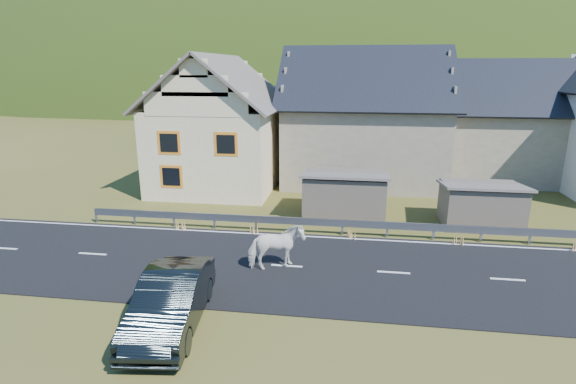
# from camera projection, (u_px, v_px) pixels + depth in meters

# --- Properties ---
(ground) EXTENTS (160.00, 160.00, 0.00)m
(ground) POSITION_uv_depth(u_px,v_px,m) (393.00, 273.00, 16.62)
(ground) COLOR #3A3E12
(ground) RESTS_ON ground
(road) EXTENTS (60.00, 7.00, 0.04)m
(road) POSITION_uv_depth(u_px,v_px,m) (394.00, 273.00, 16.61)
(road) COLOR black
(road) RESTS_ON ground
(lane_markings) EXTENTS (60.00, 6.60, 0.01)m
(lane_markings) POSITION_uv_depth(u_px,v_px,m) (394.00, 272.00, 16.61)
(lane_markings) COLOR silver
(lane_markings) RESTS_ON road
(guardrail) EXTENTS (28.10, 0.09, 0.75)m
(guardrail) POSITION_uv_depth(u_px,v_px,m) (388.00, 226.00, 19.98)
(guardrail) COLOR #93969B
(guardrail) RESTS_ON ground
(shed_left) EXTENTS (4.30, 3.30, 2.40)m
(shed_left) POSITION_uv_depth(u_px,v_px,m) (344.00, 195.00, 22.80)
(shed_left) COLOR #6A5E50
(shed_left) RESTS_ON ground
(shed_right) EXTENTS (3.80, 2.90, 2.20)m
(shed_right) POSITION_uv_depth(u_px,v_px,m) (481.00, 205.00, 21.45)
(shed_right) COLOR #6A5E50
(shed_right) RESTS_ON ground
(house_cream) EXTENTS (7.80, 9.80, 8.30)m
(house_cream) POSITION_uv_depth(u_px,v_px,m) (220.00, 117.00, 28.27)
(house_cream) COLOR #FDE6B7
(house_cream) RESTS_ON ground
(house_stone_a) EXTENTS (10.80, 9.80, 8.90)m
(house_stone_a) POSITION_uv_depth(u_px,v_px,m) (364.00, 110.00, 29.82)
(house_stone_a) COLOR gray
(house_stone_a) RESTS_ON ground
(house_stone_b) EXTENTS (9.80, 8.80, 8.10)m
(house_stone_b) POSITION_uv_depth(u_px,v_px,m) (512.00, 115.00, 30.45)
(house_stone_b) COLOR gray
(house_stone_b) RESTS_ON ground
(mountain) EXTENTS (440.00, 280.00, 260.00)m
(mountain) POSITION_uv_depth(u_px,v_px,m) (368.00, 133.00, 192.92)
(mountain) COLOR #23350D
(mountain) RESTS_ON ground
(conifer_patch) EXTENTS (76.00, 50.00, 28.00)m
(conifer_patch) POSITION_uv_depth(u_px,v_px,m) (166.00, 72.00, 127.48)
(conifer_patch) COLOR black
(conifer_patch) RESTS_ON ground
(horse) EXTENTS (1.66, 2.25, 1.73)m
(horse) POSITION_uv_depth(u_px,v_px,m) (276.00, 247.00, 16.71)
(horse) COLOR white
(horse) RESTS_ON road
(car) EXTENTS (2.26, 5.04, 1.61)m
(car) POSITION_uv_depth(u_px,v_px,m) (171.00, 300.00, 13.09)
(car) COLOR black
(car) RESTS_ON ground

